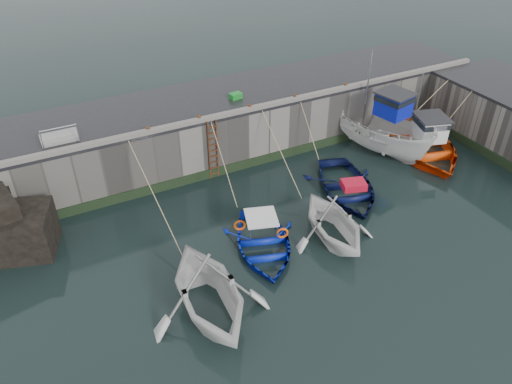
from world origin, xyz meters
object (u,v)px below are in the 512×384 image
boat_near_navy (346,192)px  bollard_d (295,97)px  bollard_a (148,130)px  boat_near_blacktrim (331,238)px  boat_far_white (380,131)px  bollard_e (345,86)px  boat_near_white (210,311)px  ladder (213,150)px  fish_crate (236,96)px  boat_far_orange (421,143)px  bollard_b (199,118)px  boat_near_blue (263,248)px  bollard_c (250,107)px

boat_near_navy → bollard_d: bearing=112.7°
bollard_a → boat_near_navy: bearing=-28.8°
boat_near_blacktrim → bollard_a: 9.61m
boat_far_white → bollard_e: (-1.27, 1.86, 2.19)m
boat_near_white → boat_near_navy: boat_near_white is taller
ladder → fish_crate: (2.17, 1.89, 1.71)m
boat_far_orange → bollard_d: boat_far_orange is taller
boat_far_white → bollard_a: bearing=158.4°
bollard_b → ladder: bearing=-33.9°
boat_near_white → boat_near_navy: size_ratio=1.02×
boat_near_white → boat_near_blacktrim: bearing=15.7°
bollard_b → boat_far_orange: bearing=-14.6°
ladder → bollard_d: size_ratio=11.43×
bollard_a → bollard_e: 11.00m
ladder → bollard_a: (-3.00, 0.34, 1.71)m
boat_near_blue → bollard_a: bearing=130.6°
boat_near_white → boat_near_navy: bearing=27.1°
ladder → bollard_e: bearing=2.4°
boat_far_white → bollard_a: (-12.27, 1.86, 2.19)m
boat_near_white → bollard_a: (0.74, 8.51, 3.30)m
bollard_c → bollard_d: 2.60m
boat_near_blue → bollard_a: (-2.63, 6.33, 3.30)m
bollard_d → ladder: bearing=-176.0°
boat_far_white → bollard_d: boat_far_white is taller
bollard_d → boat_near_navy: bearing=-84.7°
bollard_c → boat_far_orange: bearing=-18.7°
fish_crate → bollard_d: (2.63, -1.55, -0.01)m
fish_crate → bollard_b: bearing=-158.4°
bollard_b → boat_near_navy: bearing=-38.3°
fish_crate → bollard_d: size_ratio=2.20×
boat_far_orange → bollard_a: 14.85m
fish_crate → boat_near_blue: bearing=-116.4°
bollard_b → bollard_e: same height
boat_near_navy → bollard_c: (-3.02, 4.51, 3.30)m
ladder → boat_far_white: (9.27, -1.52, -0.48)m
fish_crate → bollard_a: 5.40m
boat_far_white → boat_far_orange: (1.98, -1.21, -0.65)m
boat_near_navy → bollard_c: bearing=141.2°
boat_near_navy → bollard_a: size_ratio=18.45×
bollard_a → bollard_c: size_ratio=1.00×
boat_near_blacktrim → bollard_d: size_ratio=15.80×
bollard_b → bollard_c: size_ratio=1.00×
boat_far_white → bollard_b: size_ratio=25.87×
boat_near_navy → bollard_c: 6.35m
boat_near_navy → bollard_a: bollard_a is taller
boat_near_navy → bollard_c: size_ratio=18.45×
boat_near_blue → bollard_e: 11.00m
boat_near_white → fish_crate: size_ratio=8.57×
boat_near_navy → boat_near_white: bearing=-138.6°
boat_near_white → bollard_c: size_ratio=18.89×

